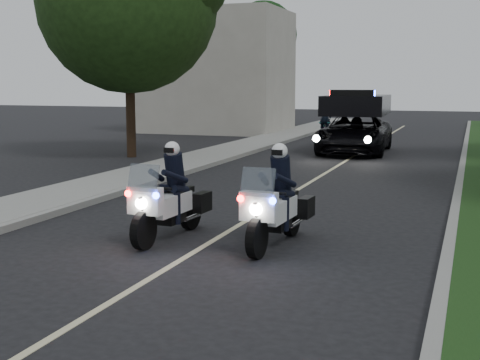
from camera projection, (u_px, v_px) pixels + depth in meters
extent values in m
plane|color=black|center=(197.00, 251.00, 11.23)|extent=(120.00, 120.00, 0.00)
cube|color=gray|center=(460.00, 179.00, 19.17)|extent=(0.20, 60.00, 0.15)
cube|color=gray|center=(203.00, 167.00, 21.90)|extent=(0.20, 60.00, 0.15)
cube|color=gray|center=(174.00, 165.00, 22.27)|extent=(2.00, 60.00, 0.16)
cube|color=#A8A396|center=(216.00, 72.00, 38.26)|extent=(8.00, 6.00, 7.00)
cube|color=#BFB78C|center=(323.00, 174.00, 20.54)|extent=(0.12, 50.00, 0.01)
imported|color=black|center=(354.00, 153.00, 26.94)|extent=(2.88, 5.82, 2.78)
imported|color=black|center=(325.00, 138.00, 33.93)|extent=(0.78, 1.71, 0.86)
imported|color=black|center=(325.00, 138.00, 33.93)|extent=(0.68, 0.48, 1.79)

